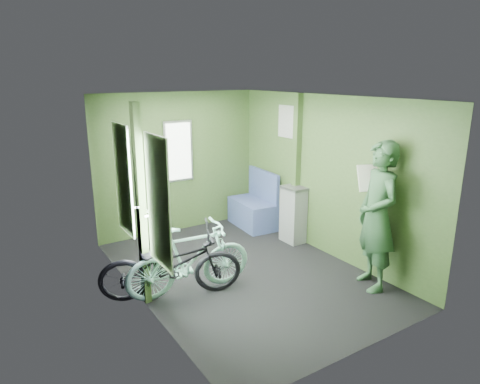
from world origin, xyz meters
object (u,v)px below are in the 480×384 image
at_px(bicycle_black, 173,298).
at_px(bicycle_mint, 191,294).
at_px(bench_seat, 254,210).
at_px(waste_box, 293,214).
at_px(passenger, 377,216).

relative_size(bicycle_black, bicycle_mint, 1.08).
bearing_deg(bench_seat, bicycle_mint, -137.23).
bearing_deg(bicycle_black, waste_box, -55.86).
bearing_deg(passenger, bicycle_black, -93.26).
distance_m(bicycle_mint, waste_box, 2.27).
height_order(bicycle_mint, bench_seat, bench_seat).
xyz_separation_m(bicycle_black, bicycle_mint, (0.22, -0.05, 0.00)).
bearing_deg(waste_box, bicycle_black, -164.98).
bearing_deg(bicycle_mint, bench_seat, -45.21).
bearing_deg(waste_box, passenger, -93.71).
bearing_deg(bench_seat, bicycle_black, -140.94).
bearing_deg(bicycle_black, bicycle_mint, -82.78).
distance_m(bicycle_black, passenger, 2.64).
distance_m(waste_box, bench_seat, 0.95).
relative_size(bicycle_black, bench_seat, 1.72).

